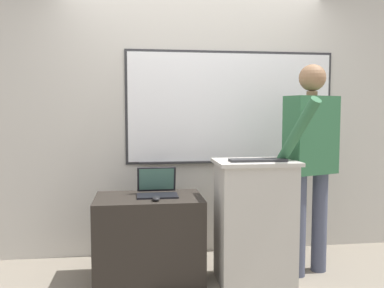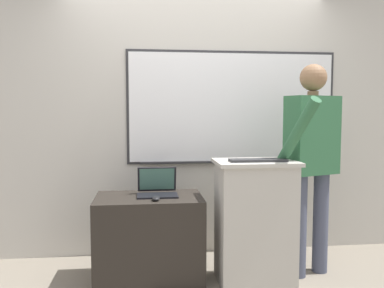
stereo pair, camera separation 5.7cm
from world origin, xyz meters
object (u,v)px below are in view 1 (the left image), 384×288
object	(u,v)px
lectern_podium	(255,221)
side_desk	(149,238)
wireless_keyboard	(258,160)
laptop	(157,187)
person_presenter	(311,153)
computer_mouse_by_laptop	(156,199)

from	to	relation	value
lectern_podium	side_desk	distance (m)	0.88
wireless_keyboard	laptop	bearing A→B (deg)	162.06
lectern_podium	laptop	world-z (taller)	lectern_podium
lectern_podium	person_presenter	bearing A→B (deg)	9.12
laptop	wireless_keyboard	size ratio (longest dim) A/B	0.73
wireless_keyboard	computer_mouse_by_laptop	xyz separation A→B (m)	(-0.81, 0.03, -0.29)
side_desk	computer_mouse_by_laptop	xyz separation A→B (m)	(0.05, -0.16, 0.37)
wireless_keyboard	computer_mouse_by_laptop	bearing A→B (deg)	177.85
person_presenter	laptop	world-z (taller)	person_presenter
side_desk	person_presenter	world-z (taller)	person_presenter
person_presenter	computer_mouse_by_laptop	size ratio (longest dim) A/B	17.87
side_desk	laptop	size ratio (longest dim) A/B	2.63
side_desk	wireless_keyboard	size ratio (longest dim) A/B	1.93
side_desk	wireless_keyboard	bearing A→B (deg)	-12.73
lectern_podium	laptop	size ratio (longest dim) A/B	3.01
lectern_podium	side_desk	size ratio (longest dim) A/B	1.14
person_presenter	wireless_keyboard	size ratio (longest dim) A/B	3.94
computer_mouse_by_laptop	side_desk	bearing A→B (deg)	107.91
lectern_podium	laptop	xyz separation A→B (m)	(-0.79, 0.20, 0.26)
person_presenter	laptop	bearing A→B (deg)	155.77
laptop	wireless_keyboard	xyz separation A→B (m)	(0.79, -0.26, 0.25)
side_desk	laptop	bearing A→B (deg)	40.76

